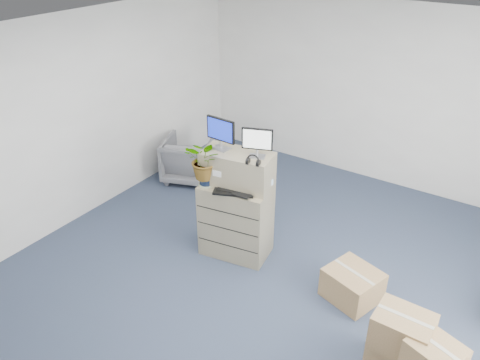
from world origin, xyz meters
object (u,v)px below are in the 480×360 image
at_px(keyboard, 234,192).
at_px(office_chair, 189,157).
at_px(filing_cabinet_lower, 236,220).
at_px(water_bottle, 245,176).
at_px(potted_plant, 206,165).
at_px(monitor_left, 221,132).
at_px(monitor_right, 257,141).

xyz_separation_m(keyboard, office_chair, (-1.81, 1.33, -0.59)).
bearing_deg(filing_cabinet_lower, keyboard, -73.38).
bearing_deg(office_chair, water_bottle, 127.15).
bearing_deg(water_bottle, potted_plant, -145.36).
bearing_deg(keyboard, monitor_left, 126.94).
height_order(water_bottle, potted_plant, potted_plant).
height_order(monitor_right, office_chair, monitor_right).
bearing_deg(filing_cabinet_lower, office_chair, 135.75).
bearing_deg(filing_cabinet_lower, monitor_left, 163.07).
relative_size(water_bottle, potted_plant, 0.43).
relative_size(filing_cabinet_lower, monitor_right, 2.78).
relative_size(filing_cabinet_lower, potted_plant, 1.90).
xyz_separation_m(monitor_left, keyboard, (0.30, -0.17, -0.62)).
height_order(keyboard, potted_plant, potted_plant).
distance_m(filing_cabinet_lower, potted_plant, 0.83).
bearing_deg(monitor_right, water_bottle, 155.03).
relative_size(potted_plant, office_chair, 0.65).
relative_size(filing_cabinet_lower, office_chair, 1.24).
distance_m(monitor_right, water_bottle, 0.53).
bearing_deg(water_bottle, filing_cabinet_lower, -126.13).
bearing_deg(monitor_right, potted_plant, -176.27).
height_order(monitor_left, monitor_right, monitor_left).
bearing_deg(potted_plant, water_bottle, 34.64).
xyz_separation_m(monitor_right, water_bottle, (-0.17, 0.01, -0.50)).
distance_m(monitor_left, keyboard, 0.71).
height_order(filing_cabinet_lower, water_bottle, water_bottle).
height_order(monitor_right, water_bottle, monitor_right).
xyz_separation_m(monitor_left, monitor_right, (0.47, 0.05, -0.02)).
distance_m(keyboard, office_chair, 2.32).
bearing_deg(keyboard, office_chair, 120.05).
xyz_separation_m(keyboard, water_bottle, (-0.00, 0.24, 0.10)).
bearing_deg(water_bottle, monitor_left, -167.72).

